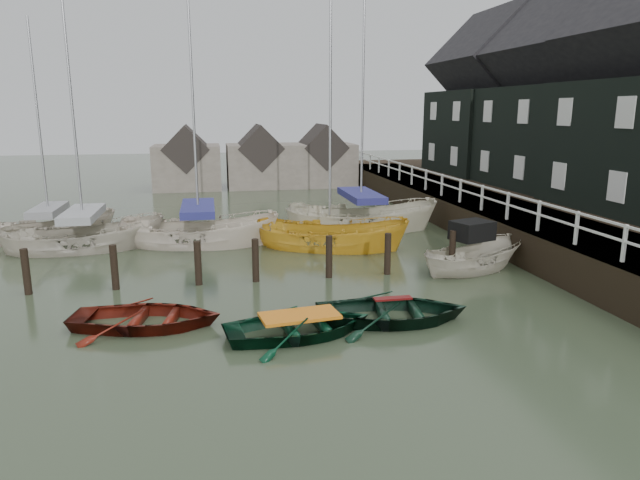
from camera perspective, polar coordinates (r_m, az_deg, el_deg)
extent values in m
plane|color=#2E3723|center=(15.81, -1.12, -7.05)|extent=(120.00, 120.00, 0.00)
cube|color=black|center=(27.72, 14.89, 4.20)|extent=(3.00, 32.00, 0.20)
cube|color=silver|center=(26.96, 12.13, 6.36)|extent=(0.06, 32.00, 0.06)
cube|color=silver|center=(27.01, 12.09, 5.52)|extent=(0.06, 32.00, 0.06)
cube|color=black|center=(30.72, 24.02, 1.68)|extent=(14.00, 38.00, 1.50)
cube|color=black|center=(31.93, 22.63, 9.44)|extent=(6.00, 7.00, 5.00)
cube|color=black|center=(32.02, 23.31, 17.03)|extent=(6.11, 7.14, 6.11)
cube|color=black|center=(37.96, 16.77, 10.28)|extent=(6.40, 7.00, 5.00)
cube|color=black|center=(38.05, 17.20, 16.68)|extent=(6.52, 7.14, 6.52)
cylinder|color=black|center=(19.10, -27.26, -3.41)|extent=(0.22, 0.22, 1.80)
cylinder|color=black|center=(18.55, -19.83, -3.18)|extent=(0.22, 0.22, 1.80)
cylinder|color=black|center=(18.31, -12.08, -2.89)|extent=(0.22, 0.22, 1.80)
cylinder|color=black|center=(18.36, -6.45, -2.64)|extent=(0.22, 0.22, 1.80)
cylinder|color=black|center=(18.69, 0.91, -2.28)|extent=(0.22, 0.22, 1.80)
cylinder|color=black|center=(19.19, 6.76, -1.96)|extent=(0.22, 0.22, 1.80)
cylinder|color=black|center=(20.00, 13.06, -1.60)|extent=(0.22, 0.22, 1.80)
cube|color=#665B51|center=(40.85, -13.14, 7.12)|extent=(4.50, 4.00, 3.00)
cube|color=#282321|center=(40.75, -13.23, 8.94)|extent=(3.18, 4.08, 3.18)
cube|color=#665B51|center=(40.98, -6.08, 7.40)|extent=(4.50, 4.00, 3.00)
cube|color=#282321|center=(40.88, -6.12, 9.21)|extent=(3.18, 4.08, 3.18)
cube|color=#665B51|center=(41.61, 0.16, 7.55)|extent=(4.50, 4.00, 3.00)
cube|color=#282321|center=(41.51, 0.16, 9.34)|extent=(3.18, 4.08, 3.18)
imported|color=#5B170D|center=(15.33, -16.91, -8.28)|extent=(4.17, 3.30, 0.78)
imported|color=black|center=(14.17, -2.04, -9.49)|extent=(3.97, 3.07, 0.76)
imported|color=black|center=(15.17, 7.22, -8.04)|extent=(4.29, 3.31, 0.82)
imported|color=#BBB4A0|center=(20.29, 14.99, -2.96)|extent=(4.46, 2.87, 1.61)
cube|color=black|center=(20.14, 14.97, 0.93)|extent=(1.56, 1.38, 0.65)
imported|color=#BBB19F|center=(24.37, -22.39, -0.87)|extent=(6.35, 3.04, 2.36)
cylinder|color=#B2B2B7|center=(23.77, -23.64, 13.16)|extent=(0.10, 0.10, 9.27)
cube|color=#949599|center=(24.09, -22.68, 2.41)|extent=(3.49, 1.63, 0.30)
imported|color=beige|center=(23.84, -11.93, -0.45)|extent=(6.83, 3.57, 2.51)
cylinder|color=#B2B2B7|center=(23.23, -12.61, 13.58)|extent=(0.10, 0.10, 8.81)
cube|color=navy|center=(23.55, -12.10, 3.11)|extent=(3.75, 1.92, 0.30)
imported|color=gold|center=(22.81, 0.98, -0.76)|extent=(6.67, 4.66, 2.42)
cylinder|color=#B2B2B7|center=(22.17, 1.04, 13.47)|extent=(0.10, 0.10, 8.56)
imported|color=beige|center=(26.32, 4.09, 1.06)|extent=(7.30, 4.03, 2.66)
cylinder|color=#B2B2B7|center=(25.76, 4.31, 14.28)|extent=(0.10, 0.10, 9.11)
cube|color=navy|center=(26.04, 4.14, 4.47)|extent=(4.00, 2.17, 0.30)
imported|color=beige|center=(26.90, -25.29, 0.09)|extent=(5.69, 3.39, 2.07)
cylinder|color=#B2B2B7|center=(26.35, -26.37, 10.88)|extent=(0.10, 0.10, 7.85)
cube|color=gray|center=(26.68, -25.55, 2.72)|extent=(3.12, 1.83, 0.30)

